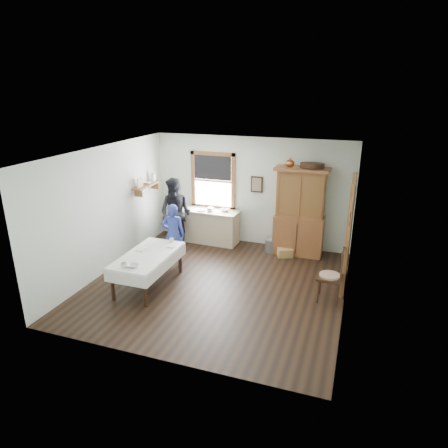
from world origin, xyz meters
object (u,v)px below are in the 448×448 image
object	(u,v)px
china_hutch	(300,212)
spindle_chair	(330,275)
woman_blue	(173,237)
figure_dark	(176,216)
dining_table	(149,270)
pail	(271,245)
wicker_basket	(285,252)
work_counter	(210,226)

from	to	relation	value
china_hutch	spindle_chair	distance (m)	2.31
woman_blue	figure_dark	size ratio (longest dim) A/B	0.82
dining_table	pail	world-z (taller)	dining_table
china_hutch	wicker_basket	size ratio (longest dim) A/B	6.08
work_counter	dining_table	size ratio (longest dim) A/B	0.87
woman_blue	figure_dark	bearing A→B (deg)	-86.01
spindle_chair	wicker_basket	world-z (taller)	spindle_chair
spindle_chair	work_counter	bearing A→B (deg)	151.53
dining_table	spindle_chair	size ratio (longest dim) A/B	1.63
spindle_chair	wicker_basket	xyz separation A→B (m)	(-1.17, 1.75, -0.43)
pail	wicker_basket	size ratio (longest dim) A/B	0.97
spindle_chair	wicker_basket	size ratio (longest dim) A/B	3.06
china_hutch	dining_table	distance (m)	3.75
wicker_basket	woman_blue	distance (m)	2.68
work_counter	china_hutch	distance (m)	2.35
spindle_chair	figure_dark	xyz separation A→B (m)	(-3.86, 1.47, 0.28)
dining_table	figure_dark	bearing A→B (deg)	100.07
dining_table	figure_dark	world-z (taller)	figure_dark
china_hutch	woman_blue	world-z (taller)	china_hutch
china_hutch	spindle_chair	world-z (taller)	china_hutch
wicker_basket	pail	bearing A→B (deg)	155.44
pail	wicker_basket	bearing A→B (deg)	-24.56
spindle_chair	figure_dark	world-z (taller)	figure_dark
work_counter	dining_table	distance (m)	2.65
spindle_chair	woman_blue	world-z (taller)	woman_blue
spindle_chair	wicker_basket	distance (m)	2.15
pail	figure_dark	xyz separation A→B (m)	(-2.32, -0.45, 0.64)
pail	figure_dark	size ratio (longest dim) A/B	0.21
work_counter	spindle_chair	size ratio (longest dim) A/B	1.42
work_counter	woman_blue	world-z (taller)	woman_blue
china_hutch	wicker_basket	distance (m)	1.02
dining_table	figure_dark	xyz separation A→B (m)	(-0.37, 2.06, 0.47)
work_counter	figure_dark	world-z (taller)	figure_dark
dining_table	spindle_chair	distance (m)	3.55
wicker_basket	woman_blue	bearing A→B (deg)	-151.05
dining_table	wicker_basket	size ratio (longest dim) A/B	4.97
dining_table	woman_blue	xyz separation A→B (m)	(0.04, 1.08, 0.32)
woman_blue	china_hutch	bearing A→B (deg)	-166.72
china_hutch	dining_table	world-z (taller)	china_hutch
wicker_basket	woman_blue	size ratio (longest dim) A/B	0.26
woman_blue	spindle_chair	bearing A→B (deg)	153.62
woman_blue	pail	bearing A→B (deg)	-161.55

